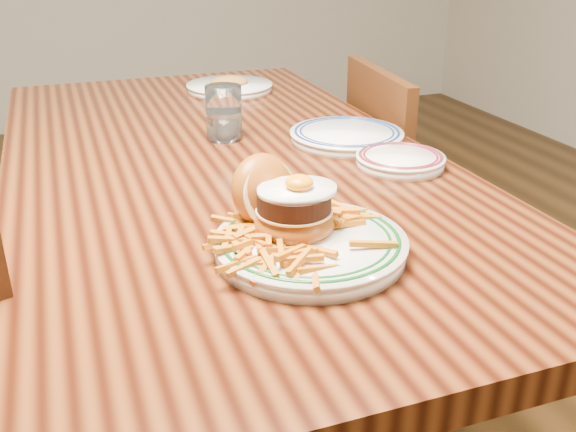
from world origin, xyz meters
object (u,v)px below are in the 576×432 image
object	(u,v)px
main_plate	(302,228)
side_plate	(400,160)
table	(223,194)
chair_right	(411,214)

from	to	relation	value
main_plate	side_plate	distance (m)	0.41
table	side_plate	xyz separation A→B (m)	(0.31, -0.19, 0.10)
table	main_plate	bearing A→B (deg)	-89.70
table	chair_right	bearing A→B (deg)	16.40
table	chair_right	distance (m)	0.62
side_plate	table	bearing A→B (deg)	131.69
table	chair_right	world-z (taller)	chair_right
chair_right	main_plate	xyz separation A→B (m)	(-0.56, -0.62, 0.33)
chair_right	side_plate	distance (m)	0.53
table	chair_right	size ratio (longest dim) A/B	1.86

